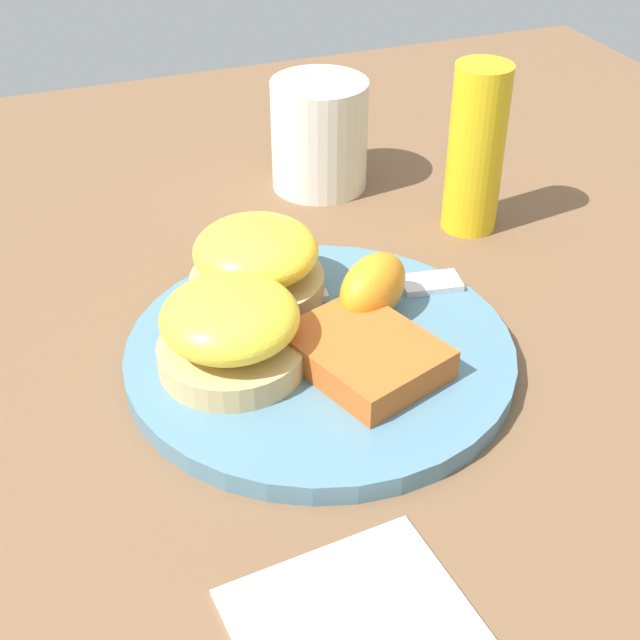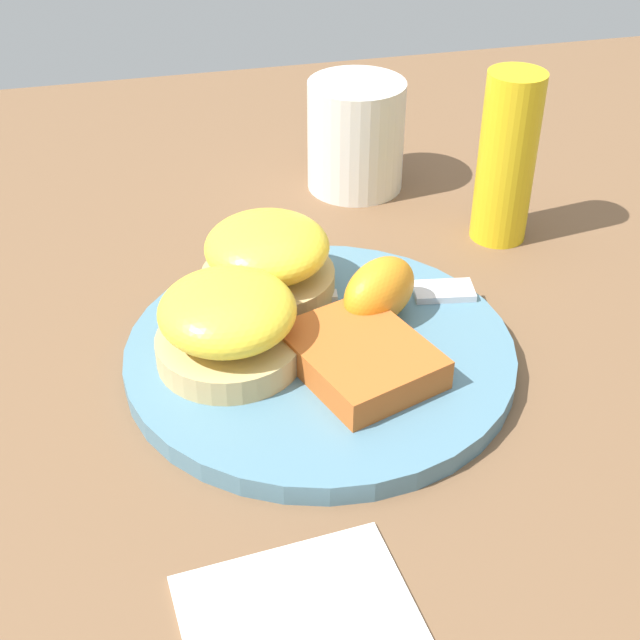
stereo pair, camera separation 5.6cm
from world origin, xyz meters
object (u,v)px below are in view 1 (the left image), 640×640
object	(u,v)px
sandwich_benedict_left	(256,263)
hashbrown_patty	(364,353)
sandwich_benedict_right	(230,328)
cup	(319,134)
orange_wedge	(373,287)
condiment_bottle	(476,150)
fork	(339,294)

from	to	relation	value
sandwich_benedict_left	hashbrown_patty	world-z (taller)	sandwich_benedict_left
sandwich_benedict_right	cup	distance (m)	0.28
sandwich_benedict_right	orange_wedge	world-z (taller)	sandwich_benedict_right
sandwich_benedict_left	cup	distance (m)	0.20
hashbrown_patty	orange_wedge	bearing A→B (deg)	-28.66
hashbrown_patty	orange_wedge	world-z (taller)	orange_wedge
cup	condiment_bottle	bearing A→B (deg)	-142.18
hashbrown_patty	fork	world-z (taller)	hashbrown_patty
fork	cup	xyz separation A→B (m)	(0.19, -0.06, 0.03)
condiment_bottle	fork	bearing A→B (deg)	118.53
sandwich_benedict_right	cup	world-z (taller)	cup
cup	condiment_bottle	size ratio (longest dim) A/B	0.84
sandwich_benedict_right	hashbrown_patty	xyz separation A→B (m)	(-0.03, -0.08, -0.02)
orange_wedge	condiment_bottle	world-z (taller)	condiment_bottle
sandwich_benedict_left	hashbrown_patty	xyz separation A→B (m)	(-0.10, -0.04, -0.02)
sandwich_benedict_left	sandwich_benedict_right	distance (m)	0.08
cup	condiment_bottle	world-z (taller)	condiment_bottle
hashbrown_patty	condiment_bottle	xyz separation A→B (m)	(0.16, -0.16, 0.04)
sandwich_benedict_left	sandwich_benedict_right	xyz separation A→B (m)	(-0.07, 0.04, 0.00)
hashbrown_patty	orange_wedge	size ratio (longest dim) A/B	1.52
sandwich_benedict_left	condiment_bottle	size ratio (longest dim) A/B	0.69
orange_wedge	fork	size ratio (longest dim) A/B	0.30
fork	sandwich_benedict_right	bearing A→B (deg)	116.66
fork	cup	world-z (taller)	cup
sandwich_benedict_right	condiment_bottle	xyz separation A→B (m)	(0.12, -0.24, 0.03)
sandwich_benedict_right	hashbrown_patty	world-z (taller)	sandwich_benedict_right
fork	condiment_bottle	size ratio (longest dim) A/B	1.51
sandwich_benedict_right	fork	world-z (taller)	sandwich_benedict_right
sandwich_benedict_left	fork	world-z (taller)	sandwich_benedict_left
sandwich_benedict_left	orange_wedge	world-z (taller)	sandwich_benedict_left
sandwich_benedict_right	fork	distance (m)	0.10
sandwich_benedict_right	cup	bearing A→B (deg)	-31.86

